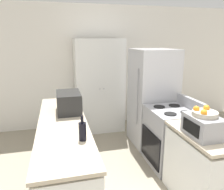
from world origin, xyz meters
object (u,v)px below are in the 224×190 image
microwave (69,102)px  fruit_bowl (204,113)px  stove (170,137)px  refrigerator (152,98)px  pantry_cabinet (99,86)px  wine_bottle (82,131)px  toaster_oven (203,126)px

microwave → fruit_bowl: (1.33, -1.18, 0.12)m
stove → fruit_bowl: 1.13m
microwave → refrigerator: bearing=17.6°
pantry_cabinet → refrigerator: bearing=-46.9°
stove → fruit_bowl: bearing=-99.4°
microwave → wine_bottle: size_ratio=1.89×
stove → wine_bottle: bearing=-154.6°
pantry_cabinet → microwave: bearing=-117.3°
microwave → stove: bearing=-11.2°
wine_bottle → stove: bearing=25.4°
pantry_cabinet → stove: pantry_cabinet is taller
wine_bottle → pantry_cabinet: bearing=75.0°
pantry_cabinet → fruit_bowl: size_ratio=7.26×
pantry_cabinet → toaster_oven: pantry_cabinet is taller
wine_bottle → refrigerator: bearing=45.2°
microwave → wine_bottle: microwave is taller
stove → microwave: microwave is taller
stove → refrigerator: (0.03, 0.77, 0.42)m
refrigerator → fruit_bowl: 1.69m
stove → fruit_bowl: (-0.15, -0.88, 0.70)m
wine_bottle → toaster_oven: bearing=-10.0°
fruit_bowl → refrigerator: bearing=84.0°
pantry_cabinet → fruit_bowl: pantry_cabinet is taller
pantry_cabinet → stove: (0.78, -1.64, -0.50)m
refrigerator → fruit_bowl: (-0.17, -1.65, 0.28)m
wine_bottle → fruit_bowl: (1.26, -0.22, 0.16)m
pantry_cabinet → wine_bottle: size_ratio=7.15×
stove → toaster_oven: 1.05m
refrigerator → toaster_oven: 1.67m
refrigerator → microwave: refrigerator is taller
stove → wine_bottle: 1.64m
refrigerator → pantry_cabinet: bearing=133.1°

